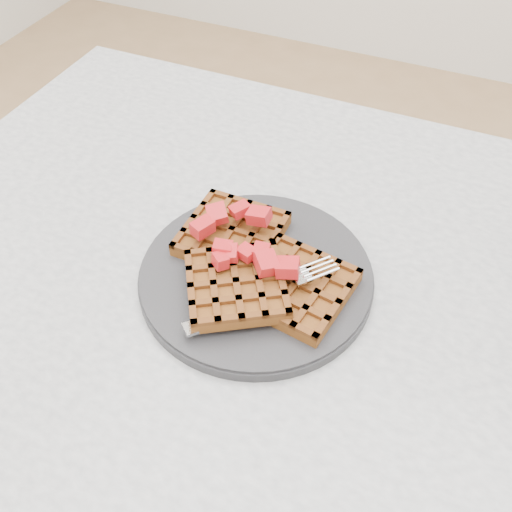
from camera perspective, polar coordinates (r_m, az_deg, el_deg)
name	(u,v)px	position (r m, az deg, el deg)	size (l,w,h in m)	color
table	(349,381)	(0.70, 9.24, -12.27)	(1.20, 0.80, 0.75)	beige
plate	(256,276)	(0.63, 0.00, -1.99)	(0.26, 0.26, 0.02)	#252528
waffles	(255,266)	(0.61, -0.13, -1.06)	(0.21, 0.20, 0.03)	brown
strawberry_pile	(256,247)	(0.59, 0.00, 0.92)	(0.15, 0.15, 0.02)	#A90A12
fork	(273,299)	(0.59, 1.70, -4.31)	(0.02, 0.18, 0.02)	silver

